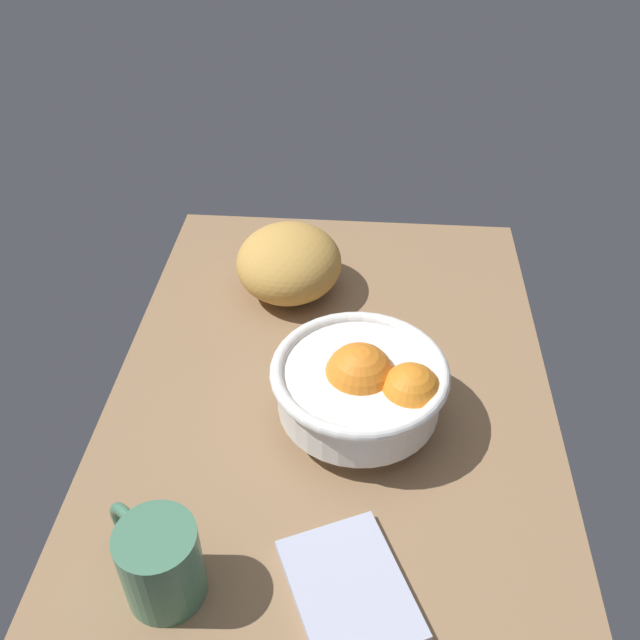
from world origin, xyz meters
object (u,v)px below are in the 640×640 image
Objects in this scene: bread_loaf at (289,263)px; mug at (159,561)px; napkin_folded at (349,589)px; fruit_bowl at (363,384)px.

bread_loaf is 49.99cm from mug.
napkin_folded is 18.71cm from mug.
fruit_bowl is at bearing -38.36° from mug.
napkin_folded is at bearing -87.27° from mug.
bread_loaf is 1.56× the size of mug.
fruit_bowl is 1.45× the size of napkin_folded.
napkin_folded is (-48.64, -11.34, -4.54)cm from bread_loaf.
napkin_folded is at bearing -166.88° from bread_loaf.
bread_loaf reaches higher than mug.
fruit_bowl is 1.27× the size of bread_loaf.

